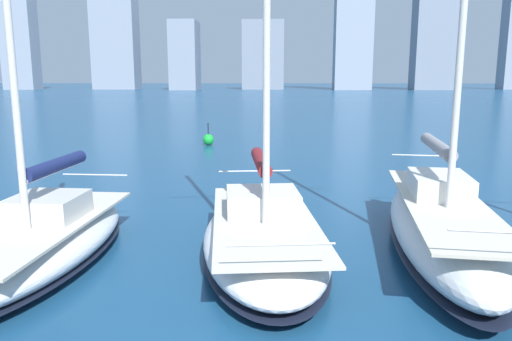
# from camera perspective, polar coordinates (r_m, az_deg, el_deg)

# --- Properties ---
(city_skyline) EXTENTS (166.68, 19.41, 52.23)m
(city_skyline) POSITION_cam_1_polar(r_m,az_deg,el_deg) (164.32, 0.51, 16.39)
(city_skyline) COLOR #8993A2
(city_skyline) RESTS_ON ground
(sailboat_grey) EXTENTS (3.37, 9.05, 12.39)m
(sailboat_grey) POSITION_cam_1_polar(r_m,az_deg,el_deg) (13.04, 20.40, -5.66)
(sailboat_grey) COLOR silver
(sailboat_grey) RESTS_ON ground
(sailboat_maroon) EXTENTS (3.62, 7.56, 10.61)m
(sailboat_maroon) POSITION_cam_1_polar(r_m,az_deg,el_deg) (11.91, 0.89, -7.31)
(sailboat_maroon) COLOR white
(sailboat_maroon) RESTS_ON ground
(sailboat_navy) EXTENTS (2.92, 7.30, 9.45)m
(sailboat_navy) POSITION_cam_1_polar(r_m,az_deg,el_deg) (12.60, -23.29, -7.28)
(sailboat_navy) COLOR silver
(sailboat_navy) RESTS_ON ground
(channel_buoy) EXTENTS (0.70, 0.70, 1.40)m
(channel_buoy) POSITION_cam_1_polar(r_m,az_deg,el_deg) (31.82, -5.47, 3.55)
(channel_buoy) COLOR green
(channel_buoy) RESTS_ON ground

